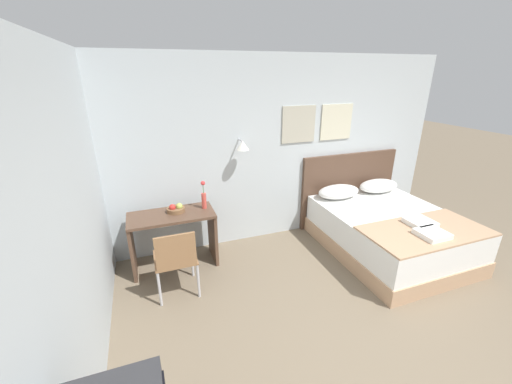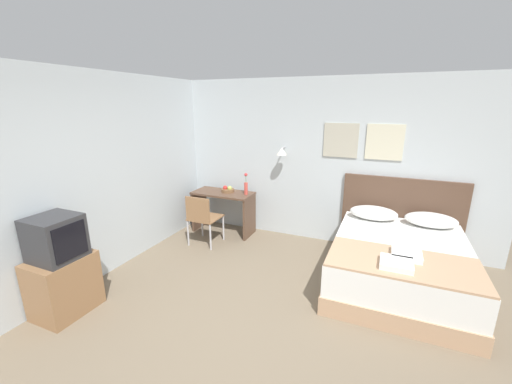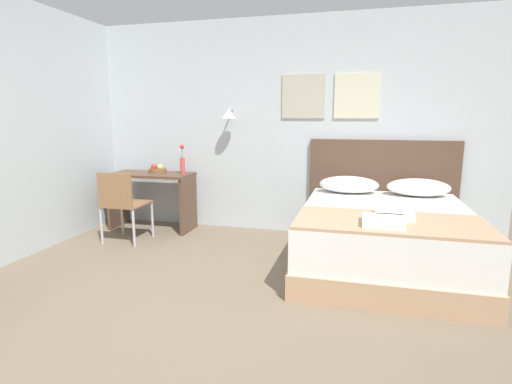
{
  "view_description": "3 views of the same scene",
  "coord_description": "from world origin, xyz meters",
  "px_view_note": "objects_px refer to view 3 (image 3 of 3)",
  "views": [
    {
      "loc": [
        -1.79,
        -1.29,
        2.43
      ],
      "look_at": [
        -0.6,
        1.92,
        1.09
      ],
      "focal_mm": 22.0,
      "sensor_mm": 36.0,
      "label": 1
    },
    {
      "loc": [
        1.06,
        -2.24,
        2.24
      ],
      "look_at": [
        -0.59,
        1.61,
        1.06
      ],
      "focal_mm": 22.0,
      "sensor_mm": 36.0,
      "label": 2
    },
    {
      "loc": [
        1.05,
        -2.2,
        1.46
      ],
      "look_at": [
        0.06,
        1.58,
        0.72
      ],
      "focal_mm": 28.0,
      "sensor_mm": 36.0,
      "label": 3
    }
  ],
  "objects_px": {
    "folded_towel_near_foot": "(394,214)",
    "desk": "(152,191)",
    "flower_vase": "(182,162)",
    "throw_blanket": "(390,222)",
    "pillow_right": "(418,187)",
    "fruit_bowl": "(158,170)",
    "bed": "(384,239)",
    "headboard": "(381,190)",
    "desk_chair": "(121,201)",
    "folded_towel_mid_bed": "(383,221)",
    "pillow_left": "(349,185)"
  },
  "relations": [
    {
      "from": "desk_chair",
      "to": "throw_blanket",
      "type": "bearing_deg",
      "value": -12.06
    },
    {
      "from": "throw_blanket",
      "to": "flower_vase",
      "type": "distance_m",
      "value": 2.78
    },
    {
      "from": "pillow_right",
      "to": "flower_vase",
      "type": "distance_m",
      "value": 2.83
    },
    {
      "from": "bed",
      "to": "flower_vase",
      "type": "height_order",
      "value": "flower_vase"
    },
    {
      "from": "desk_chair",
      "to": "fruit_bowl",
      "type": "height_order",
      "value": "fruit_bowl"
    },
    {
      "from": "desk_chair",
      "to": "flower_vase",
      "type": "xyz_separation_m",
      "value": [
        0.47,
        0.67,
        0.39
      ]
    },
    {
      "from": "folded_towel_near_foot",
      "to": "flower_vase",
      "type": "bearing_deg",
      "value": 155.03
    },
    {
      "from": "pillow_right",
      "to": "flower_vase",
      "type": "height_order",
      "value": "flower_vase"
    },
    {
      "from": "headboard",
      "to": "folded_towel_mid_bed",
      "type": "bearing_deg",
      "value": -92.13
    },
    {
      "from": "folded_towel_mid_bed",
      "to": "flower_vase",
      "type": "relative_size",
      "value": 0.86
    },
    {
      "from": "pillow_right",
      "to": "desk_chair",
      "type": "bearing_deg",
      "value": -168.34
    },
    {
      "from": "folded_towel_near_foot",
      "to": "flower_vase",
      "type": "relative_size",
      "value": 0.83
    },
    {
      "from": "folded_towel_mid_bed",
      "to": "fruit_bowl",
      "type": "bearing_deg",
      "value": 152.29
    },
    {
      "from": "folded_towel_near_foot",
      "to": "desk",
      "type": "height_order",
      "value": "desk"
    },
    {
      "from": "folded_towel_near_foot",
      "to": "folded_towel_mid_bed",
      "type": "xyz_separation_m",
      "value": [
        -0.1,
        -0.27,
        0.0
      ]
    },
    {
      "from": "fruit_bowl",
      "to": "flower_vase",
      "type": "bearing_deg",
      "value": -1.65
    },
    {
      "from": "pillow_right",
      "to": "desk",
      "type": "distance_m",
      "value": 3.26
    },
    {
      "from": "pillow_left",
      "to": "bed",
      "type": "bearing_deg",
      "value": -63.01
    },
    {
      "from": "folded_towel_near_foot",
      "to": "bed",
      "type": "bearing_deg",
      "value": 95.28
    },
    {
      "from": "throw_blanket",
      "to": "fruit_bowl",
      "type": "relative_size",
      "value": 6.8
    },
    {
      "from": "desk",
      "to": "fruit_bowl",
      "type": "distance_m",
      "value": 0.29
    },
    {
      "from": "bed",
      "to": "folded_towel_near_foot",
      "type": "distance_m",
      "value": 0.56
    },
    {
      "from": "desk_chair",
      "to": "fruit_bowl",
      "type": "xyz_separation_m",
      "value": [
        0.11,
        0.68,
        0.28
      ]
    },
    {
      "from": "pillow_right",
      "to": "flower_vase",
      "type": "xyz_separation_m",
      "value": [
        -2.82,
        -0.01,
        0.2
      ]
    },
    {
      "from": "throw_blanket",
      "to": "flower_vase",
      "type": "bearing_deg",
      "value": 152.12
    },
    {
      "from": "flower_vase",
      "to": "throw_blanket",
      "type": "bearing_deg",
      "value": -27.88
    },
    {
      "from": "pillow_right",
      "to": "folded_towel_near_foot",
      "type": "xyz_separation_m",
      "value": [
        -0.34,
        -1.17,
        -0.04
      ]
    },
    {
      "from": "folded_towel_near_foot",
      "to": "desk",
      "type": "xyz_separation_m",
      "value": [
        -2.92,
        1.12,
        -0.14
      ]
    },
    {
      "from": "desk",
      "to": "pillow_right",
      "type": "bearing_deg",
      "value": 0.85
    },
    {
      "from": "bed",
      "to": "folded_towel_near_foot",
      "type": "relative_size",
      "value": 6.31
    },
    {
      "from": "pillow_left",
      "to": "flower_vase",
      "type": "height_order",
      "value": "flower_vase"
    },
    {
      "from": "pillow_left",
      "to": "throw_blanket",
      "type": "xyz_separation_m",
      "value": [
        0.38,
        -1.3,
        -0.09
      ]
    },
    {
      "from": "desk",
      "to": "flower_vase",
      "type": "distance_m",
      "value": 0.58
    },
    {
      "from": "headboard",
      "to": "throw_blanket",
      "type": "height_order",
      "value": "headboard"
    },
    {
      "from": "flower_vase",
      "to": "desk_chair",
      "type": "bearing_deg",
      "value": -125.07
    },
    {
      "from": "headboard",
      "to": "flower_vase",
      "type": "height_order",
      "value": "headboard"
    },
    {
      "from": "headboard",
      "to": "fruit_bowl",
      "type": "distance_m",
      "value": 2.82
    },
    {
      "from": "headboard",
      "to": "pillow_left",
      "type": "xyz_separation_m",
      "value": [
        -0.38,
        -0.27,
        0.09
      ]
    },
    {
      "from": "pillow_left",
      "to": "fruit_bowl",
      "type": "distance_m",
      "value": 2.43
    },
    {
      "from": "folded_towel_near_foot",
      "to": "folded_towel_mid_bed",
      "type": "bearing_deg",
      "value": -110.71
    },
    {
      "from": "bed",
      "to": "desk",
      "type": "height_order",
      "value": "desk"
    },
    {
      "from": "bed",
      "to": "throw_blanket",
      "type": "distance_m",
      "value": 0.65
    },
    {
      "from": "flower_vase",
      "to": "desk",
      "type": "bearing_deg",
      "value": -174.78
    },
    {
      "from": "fruit_bowl",
      "to": "flower_vase",
      "type": "height_order",
      "value": "flower_vase"
    },
    {
      "from": "bed",
      "to": "desk_chair",
      "type": "distance_m",
      "value": 2.92
    },
    {
      "from": "pillow_right",
      "to": "throw_blanket",
      "type": "distance_m",
      "value": 1.36
    },
    {
      "from": "bed",
      "to": "folded_towel_near_foot",
      "type": "height_order",
      "value": "folded_towel_near_foot"
    },
    {
      "from": "bed",
      "to": "pillow_right",
      "type": "height_order",
      "value": "pillow_right"
    },
    {
      "from": "bed",
      "to": "desk",
      "type": "relative_size",
      "value": 1.84
    },
    {
      "from": "desk_chair",
      "to": "flower_vase",
      "type": "distance_m",
      "value": 0.91
    }
  ]
}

